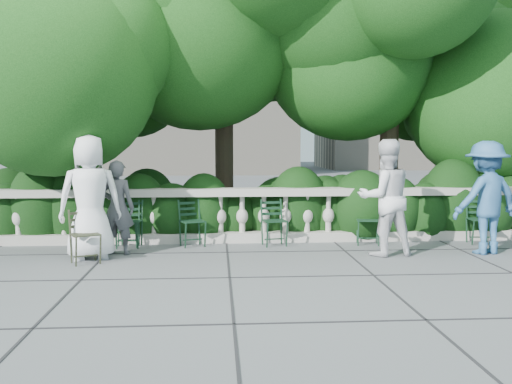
{
  "coord_description": "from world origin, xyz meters",
  "views": [
    {
      "loc": [
        -0.66,
        -8.65,
        1.85
      ],
      "look_at": [
        0.0,
        1.0,
        1.0
      ],
      "focal_mm": 40.0,
      "sensor_mm": 36.0,
      "label": 1
    }
  ],
  "objects": [
    {
      "name": "person_older_blue",
      "position": [
        3.77,
        0.43,
        0.93
      ],
      "size": [
        1.35,
        1.0,
        1.87
      ],
      "primitive_type": "imported",
      "rotation": [
        0.0,
        0.0,
        3.42
      ],
      "color": "#2F5F8E",
      "rests_on": "ground"
    },
    {
      "name": "chair_b",
      "position": [
        -1.05,
        1.29,
        0.0
      ],
      "size": [
        0.58,
        0.6,
        0.84
      ],
      "primitive_type": null,
      "rotation": [
        0.0,
        0.0,
        0.35
      ],
      "color": "black",
      "rests_on": "ground"
    },
    {
      "name": "chair_weathered",
      "position": [
        -2.6,
        -0.06,
        0.0
      ],
      "size": [
        0.61,
        0.63,
        0.84
      ],
      "primitive_type": null,
      "rotation": [
        0.0,
        0.0,
        0.46
      ],
      "color": "black",
      "rests_on": "ground"
    },
    {
      "name": "chair_e",
      "position": [
        2.02,
        1.22,
        0.0
      ],
      "size": [
        0.52,
        0.55,
        0.84
      ],
      "primitive_type": null,
      "rotation": [
        0.0,
        0.0,
        -0.18
      ],
      "color": "black",
      "rests_on": "ground"
    },
    {
      "name": "person_casual_man",
      "position": [
        2.07,
        0.41,
        0.95
      ],
      "size": [
        1.01,
        0.83,
        1.9
      ],
      "primitive_type": "imported",
      "rotation": [
        0.0,
        0.0,
        3.27
      ],
      "color": "silver",
      "rests_on": "ground"
    },
    {
      "name": "ground",
      "position": [
        0.0,
        0.0,
        0.0
      ],
      "size": [
        90.0,
        90.0,
        0.0
      ],
      "primitive_type": "plane",
      "color": "#52555A",
      "rests_on": "ground"
    },
    {
      "name": "balustrade",
      "position": [
        0.0,
        1.8,
        0.49
      ],
      "size": [
        12.0,
        0.44,
        1.0
      ],
      "color": "#9E998E",
      "rests_on": "ground"
    },
    {
      "name": "chair_d",
      "position": [
        0.38,
        1.24,
        0.0
      ],
      "size": [
        0.52,
        0.56,
        0.84
      ],
      "primitive_type": null,
      "rotation": [
        0.0,
        0.0,
        0.19
      ],
      "color": "black",
      "rests_on": "ground"
    },
    {
      "name": "chair_a",
      "position": [
        -2.25,
        1.32,
        0.0
      ],
      "size": [
        0.51,
        0.55,
        0.84
      ],
      "primitive_type": null,
      "rotation": [
        0.0,
        0.0,
        -0.17
      ],
      "color": "black",
      "rests_on": "ground"
    },
    {
      "name": "chair_c",
      "position": [
        -2.22,
        1.24,
        0.0
      ],
      "size": [
        0.47,
        0.51,
        0.84
      ],
      "primitive_type": null,
      "rotation": [
        0.0,
        0.0,
        0.06
      ],
      "color": "black",
      "rests_on": "ground"
    },
    {
      "name": "chair_f",
      "position": [
        4.1,
        1.19,
        0.0
      ],
      "size": [
        0.48,
        0.52,
        0.84
      ],
      "primitive_type": null,
      "rotation": [
        0.0,
        0.0,
        -0.09
      ],
      "color": "black",
      "rests_on": "ground"
    },
    {
      "name": "person_businessman",
      "position": [
        -2.66,
        0.41,
        0.98
      ],
      "size": [
        1.07,
        0.81,
        1.97
      ],
      "primitive_type": "imported",
      "rotation": [
        0.0,
        0.0,
        3.35
      ],
      "color": "white",
      "rests_on": "ground"
    },
    {
      "name": "person_woman_grey",
      "position": [
        -2.3,
        0.78,
        0.78
      ],
      "size": [
        0.64,
        0.5,
        1.55
      ],
      "primitive_type": "imported",
      "rotation": [
        0.0,
        0.0,
        2.89
      ],
      "color": "#434549",
      "rests_on": "ground"
    },
    {
      "name": "tree_canopy",
      "position": [
        0.69,
        3.19,
        3.96
      ],
      "size": [
        15.04,
        6.52,
        6.78
      ],
      "color": "#3F3023",
      "rests_on": "ground"
    },
    {
      "name": "shrub_hedge",
      "position": [
        0.0,
        3.0,
        0.0
      ],
      "size": [
        15.0,
        2.6,
        1.7
      ],
      "primitive_type": null,
      "color": "black",
      "rests_on": "ground"
    }
  ]
}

